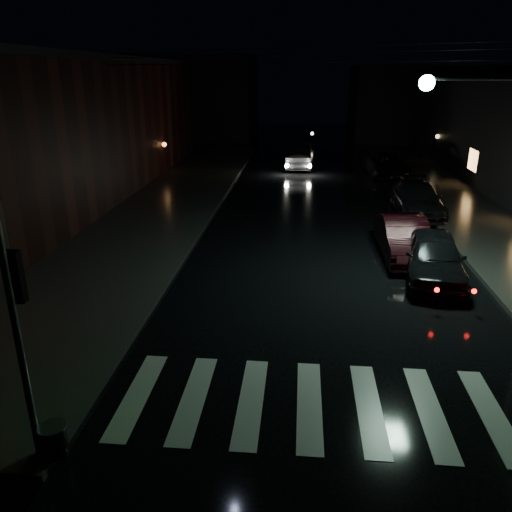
% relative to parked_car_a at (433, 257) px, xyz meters
% --- Properties ---
extents(ground, '(120.00, 120.00, 0.00)m').
position_rel_parked_car_a_xyz_m(ground, '(-6.45, -7.53, -0.76)').
color(ground, black).
rests_on(ground, ground).
extents(sidewalk_left, '(6.00, 44.00, 0.15)m').
position_rel_parked_car_a_xyz_m(sidewalk_left, '(-11.45, 6.47, -0.69)').
color(sidewalk_left, '#282826').
rests_on(sidewalk_left, ground).
extents(sidewalk_right, '(4.00, 44.00, 0.15)m').
position_rel_parked_car_a_xyz_m(sidewalk_right, '(3.55, 6.47, -0.69)').
color(sidewalk_right, '#282826').
rests_on(sidewalk_right, ground).
extents(building_left, '(10.00, 36.00, 7.00)m').
position_rel_parked_car_a_xyz_m(building_left, '(-18.45, 8.47, 2.74)').
color(building_left, black).
rests_on(building_left, ground).
extents(building_far_left, '(14.00, 10.00, 8.00)m').
position_rel_parked_car_a_xyz_m(building_far_left, '(-16.45, 37.47, 3.24)').
color(building_far_left, black).
rests_on(building_far_left, ground).
extents(building_far_right, '(14.00, 10.00, 7.00)m').
position_rel_parked_car_a_xyz_m(building_far_right, '(7.55, 37.47, 2.74)').
color(building_far_right, black).
rests_on(building_far_right, ground).
extents(crosswalk, '(9.00, 3.00, 0.01)m').
position_rel_parked_car_a_xyz_m(crosswalk, '(-3.45, -7.03, -0.76)').
color(crosswalk, beige).
rests_on(crosswalk, ground).
extents(signal_pole_corner, '(0.68, 0.61, 4.20)m').
position_rel_parked_car_a_xyz_m(signal_pole_corner, '(-8.59, -8.99, 0.78)').
color(signal_pole_corner, slate).
rests_on(signal_pole_corner, ground).
extents(parked_car_a, '(2.37, 4.68, 1.53)m').
position_rel_parked_car_a_xyz_m(parked_car_a, '(0.00, 0.00, 0.00)').
color(parked_car_a, black).
rests_on(parked_car_a, ground).
extents(parked_car_b, '(1.56, 4.47, 1.47)m').
position_rel_parked_car_a_xyz_m(parked_car_b, '(-0.58, 2.03, -0.03)').
color(parked_car_b, black).
rests_on(parked_car_b, ground).
extents(parked_car_c, '(2.11, 5.07, 1.47)m').
position_rel_parked_car_a_xyz_m(parked_car_c, '(1.15, 8.13, -0.03)').
color(parked_car_c, black).
rests_on(parked_car_c, ground).
extents(parked_car_d, '(2.70, 5.17, 1.39)m').
position_rel_parked_car_a_xyz_m(parked_car_d, '(1.15, 17.70, -0.07)').
color(parked_car_d, black).
rests_on(parked_car_d, ground).
extents(oncoming_car, '(1.79, 4.93, 1.61)m').
position_rel_parked_car_a_xyz_m(oncoming_car, '(-4.61, 19.86, 0.04)').
color(oncoming_car, black).
rests_on(oncoming_car, ground).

